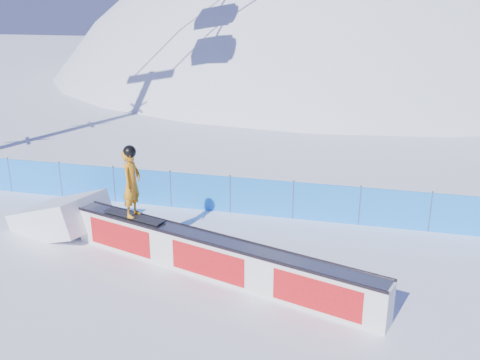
# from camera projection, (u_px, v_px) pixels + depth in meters

# --- Properties ---
(ground) EXTENTS (160.00, 160.00, 0.00)m
(ground) POSITION_uv_depth(u_px,v_px,m) (221.00, 286.00, 12.67)
(ground) COLOR white
(ground) RESTS_ON ground
(snow_hill) EXTENTS (64.00, 64.00, 64.00)m
(snow_hill) POSITION_uv_depth(u_px,v_px,m) (332.00, 240.00, 57.02)
(snow_hill) COLOR white
(snow_hill) RESTS_ON ground
(safety_fence) EXTENTS (22.05, 0.05, 1.30)m
(safety_fence) POSITION_uv_depth(u_px,v_px,m) (261.00, 197.00, 16.61)
(safety_fence) COLOR #1980F7
(safety_fence) RESTS_ON ground
(rail_box) EXTENTS (8.45, 3.12, 1.04)m
(rail_box) POSITION_uv_depth(u_px,v_px,m) (214.00, 258.00, 12.95)
(rail_box) COLOR white
(rail_box) RESTS_ON ground
(snow_ramp) EXTENTS (3.14, 2.46, 1.72)m
(snow_ramp) POSITION_uv_depth(u_px,v_px,m) (62.00, 230.00, 15.77)
(snow_ramp) COLOR white
(snow_ramp) RESTS_ON ground
(snowboarder) EXTENTS (1.87, 0.86, 1.94)m
(snowboarder) POSITION_uv_depth(u_px,v_px,m) (132.00, 182.00, 13.71)
(snowboarder) COLOR black
(snowboarder) RESTS_ON rail_box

